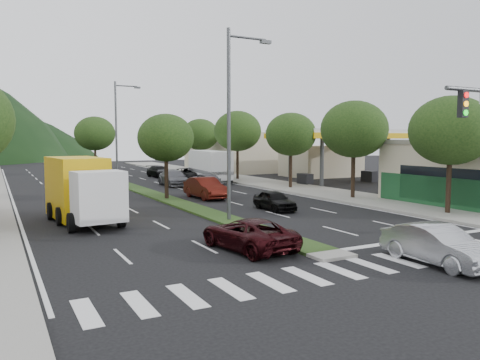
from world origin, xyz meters
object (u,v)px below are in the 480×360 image
car_queue_b (174,178)px  car_queue_f (159,172)px  streetlight_near (232,115)px  car_queue_a (274,200)px  motorhome (209,165)px  tree_r_a (451,131)px  tree_r_b (354,129)px  tree_r_e (200,135)px  car_queue_c (206,188)px  sedan_silver (438,245)px  tree_med_near (166,138)px  suv_maroon (248,234)px  streetlight_mid (118,127)px  tree_r_d (238,131)px  car_queue_d (186,174)px  box_truck (81,192)px  car_queue_e (209,182)px  tree_r_c (291,134)px  tree_med_far (95,134)px

car_queue_b → car_queue_f: size_ratio=1.10×
streetlight_near → car_queue_a: bearing=29.0°
motorhome → car_queue_f: bearing=118.4°
tree_r_a → tree_r_b: tree_r_b is taller
tree_r_e → car_queue_a: (-7.78, -29.77, -4.29)m
car_queue_c → sedan_silver: bearing=-92.1°
tree_med_near → car_queue_c: bearing=-11.8°
car_queue_c → suv_maroon: bearing=-109.2°
streetlight_mid → motorhome: size_ratio=1.18×
tree_med_near → streetlight_near: (0.21, -10.00, 1.16)m
car_queue_b → car_queue_f: (1.86, 10.00, -0.06)m
tree_r_d → tree_r_e: 10.00m
tree_med_near → streetlight_mid: streetlight_mid is taller
car_queue_d → car_queue_f: bearing=105.4°
box_truck → motorhome: box_truck is taller
car_queue_a → streetlight_near: bearing=-148.4°
tree_r_a → car_queue_f: size_ratio=1.48×
car_queue_f → car_queue_c: bearing=-102.6°
tree_r_b → car_queue_e: 13.10m
suv_maroon → streetlight_near: bearing=-119.0°
sedan_silver → suv_maroon: (-4.73, 5.00, -0.06)m
tree_med_near → suv_maroon: (-2.16, -16.00, -3.80)m
tree_med_near → car_queue_d: (7.16, 14.42, -3.79)m
tree_r_d → suv_maroon: 31.71m
suv_maroon → car_queue_d: (9.32, 30.42, 0.01)m
tree_r_c → tree_med_far: 26.83m
tree_r_c → car_queue_f: bearing=109.6°
box_truck → motorhome: bearing=-136.0°
car_queue_c → car_queue_e: 5.60m
tree_med_far → car_queue_c: tree_med_far is taller
sedan_silver → car_queue_b: bearing=89.7°
motorhome → tree_r_e: bearing=78.8°
tree_r_b → streetlight_near: 12.47m
tree_r_c → tree_med_far: bearing=116.6°
tree_med_near → suv_maroon: size_ratio=1.33×
box_truck → car_queue_e: bearing=-143.9°
tree_r_a → streetlight_mid: streetlight_mid is taller
streetlight_mid → sedan_silver: size_ratio=2.39×
tree_med_near → tree_med_far: bearing=90.0°
car_queue_f → tree_r_a: bearing=-83.5°
tree_r_d → suv_maroon: size_ratio=1.59×
tree_med_far → sedan_silver: tree_med_far is taller
tree_r_b → streetlight_near: streetlight_near is taller
car_queue_d → car_queue_e: car_queue_e is taller
car_queue_b → streetlight_mid: bearing=126.0°
car_queue_c → car_queue_f: bearing=79.9°
box_truck → suv_maroon: bearing=110.8°
tree_r_d → tree_med_far: (-12.00, 14.00, -0.17)m
tree_med_near → tree_med_far: 26.01m
tree_r_d → tree_r_b: bearing=-90.0°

